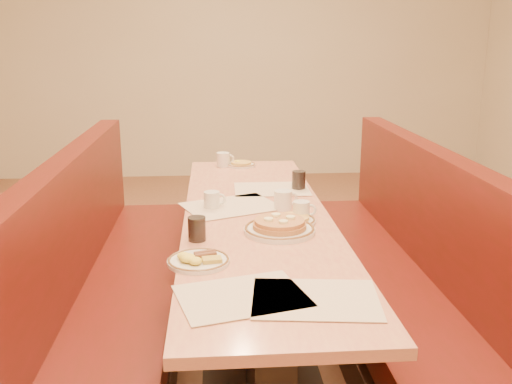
{
  "coord_description": "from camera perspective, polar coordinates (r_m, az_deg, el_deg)",
  "views": [
    {
      "loc": [
        -0.2,
        -2.62,
        1.58
      ],
      "look_at": [
        0.0,
        0.06,
        0.85
      ],
      "focal_mm": 40.0,
      "sensor_mm": 36.0,
      "label": 1
    }
  ],
  "objects": [
    {
      "name": "ground",
      "position": [
        3.06,
        0.09,
        -15.85
      ],
      "size": [
        8.0,
        8.0,
        0.0
      ],
      "primitive_type": "plane",
      "color": "#9E6647",
      "rests_on": "ground"
    },
    {
      "name": "diner_table",
      "position": [
        2.89,
        0.1,
        -9.48
      ],
      "size": [
        0.7,
        2.5,
        0.75
      ],
      "color": "black",
      "rests_on": "ground"
    },
    {
      "name": "booth_left",
      "position": [
        2.94,
        -14.52,
        -9.86
      ],
      "size": [
        0.55,
        2.5,
        1.05
      ],
      "color": "#4C3326",
      "rests_on": "ground"
    },
    {
      "name": "booth_right",
      "position": [
        3.04,
        14.19,
        -8.98
      ],
      "size": [
        0.55,
        2.5,
        1.05
      ],
      "color": "#4C3326",
      "rests_on": "ground"
    },
    {
      "name": "placemat_near_left",
      "position": [
        1.92,
        -1.43,
        -10.36
      ],
      "size": [
        0.48,
        0.4,
        0.0
      ],
      "primitive_type": "cube",
      "rotation": [
        0.0,
        0.0,
        0.26
      ],
      "color": "beige",
      "rests_on": "diner_table"
    },
    {
      "name": "placemat_near_right",
      "position": [
        1.91,
        5.98,
        -10.57
      ],
      "size": [
        0.45,
        0.36,
        0.0
      ],
      "primitive_type": "cube",
      "rotation": [
        0.0,
        0.0,
        -0.12
      ],
      "color": "beige",
      "rests_on": "diner_table"
    },
    {
      "name": "placemat_far_left",
      "position": [
        2.89,
        -2.5,
        -1.42
      ],
      "size": [
        0.55,
        0.49,
        0.0
      ],
      "primitive_type": "cube",
      "rotation": [
        0.0,
        0.0,
        0.39
      ],
      "color": "beige",
      "rests_on": "diner_table"
    },
    {
      "name": "placemat_far_right",
      "position": [
        3.22,
        1.58,
        0.3
      ],
      "size": [
        0.42,
        0.32,
        0.0
      ],
      "primitive_type": "cube",
      "rotation": [
        0.0,
        0.0,
        -0.01
      ],
      "color": "beige",
      "rests_on": "diner_table"
    },
    {
      "name": "pancake_plate",
      "position": [
        2.51,
        2.36,
        -3.54
      ],
      "size": [
        0.32,
        0.32,
        0.07
      ],
      "rotation": [
        0.0,
        0.0,
        -0.23
      ],
      "color": "silver",
      "rests_on": "diner_table"
    },
    {
      "name": "eggs_plate",
      "position": [
        2.19,
        -5.84,
        -6.78
      ],
      "size": [
        0.24,
        0.24,
        0.05
      ],
      "rotation": [
        0.0,
        0.0,
        0.15
      ],
      "color": "silver",
      "rests_on": "diner_table"
    },
    {
      "name": "extra_plate_mid",
      "position": [
        2.65,
        3.75,
        -2.78
      ],
      "size": [
        0.21,
        0.21,
        0.04
      ],
      "rotation": [
        0.0,
        0.0,
        0.01
      ],
      "color": "silver",
      "rests_on": "diner_table"
    },
    {
      "name": "extra_plate_far",
      "position": [
        3.81,
        -1.5,
        2.8
      ],
      "size": [
        0.19,
        0.19,
        0.04
      ],
      "rotation": [
        0.0,
        0.0,
        -0.17
      ],
      "color": "silver",
      "rests_on": "diner_table"
    },
    {
      "name": "coffee_mug_a",
      "position": [
        2.7,
        4.63,
        -1.78
      ],
      "size": [
        0.11,
        0.08,
        0.08
      ],
      "rotation": [
        0.0,
        0.0,
        -0.12
      ],
      "color": "silver",
      "rests_on": "diner_table"
    },
    {
      "name": "coffee_mug_b",
      "position": [
        2.87,
        -4.38,
        -0.76
      ],
      "size": [
        0.11,
        0.08,
        0.09
      ],
      "rotation": [
        0.0,
        0.0,
        0.21
      ],
      "color": "silver",
      "rests_on": "diner_table"
    },
    {
      "name": "coffee_mug_c",
      "position": [
        2.85,
        2.79,
        -0.76
      ],
      "size": [
        0.12,
        0.09,
        0.1
      ],
      "rotation": [
        0.0,
        0.0,
        0.34
      ],
      "color": "silver",
      "rests_on": "diner_table"
    },
    {
      "name": "coffee_mug_d",
      "position": [
        3.8,
        -3.26,
        3.28
      ],
      "size": [
        0.12,
        0.09,
        0.09
      ],
      "rotation": [
        0.0,
        0.0,
        0.31
      ],
      "color": "silver",
      "rests_on": "diner_table"
    },
    {
      "name": "soda_tumbler_near",
      "position": [
        2.42,
        -5.93,
        -3.68
      ],
      "size": [
        0.08,
        0.08,
        0.1
      ],
      "color": "black",
      "rests_on": "diner_table"
    },
    {
      "name": "soda_tumbler_mid",
      "position": [
        3.22,
        4.29,
        1.18
      ],
      "size": [
        0.08,
        0.08,
        0.11
      ],
      "color": "black",
      "rests_on": "diner_table"
    }
  ]
}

